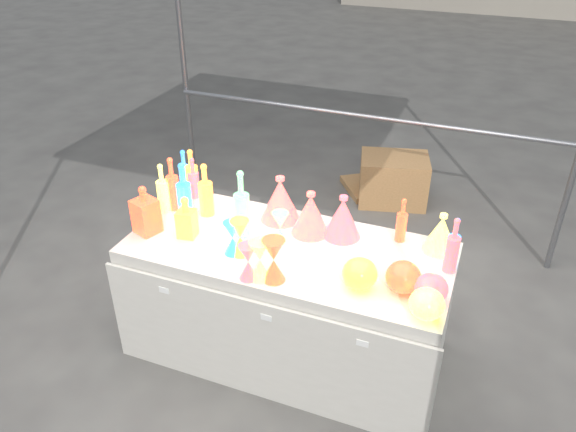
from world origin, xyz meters
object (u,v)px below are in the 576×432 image
at_px(bottle_0, 192,172).
at_px(globe_0, 360,275).
at_px(cardboard_box_closed, 393,180).
at_px(display_table, 287,301).
at_px(hourglass_0, 274,260).
at_px(decanter_0, 186,217).
at_px(lampshade_0, 311,213).

relative_size(bottle_0, globe_0, 1.75).
relative_size(cardboard_box_closed, globe_0, 3.29).
bearing_deg(bottle_0, display_table, -24.28).
height_order(display_table, globe_0, globe_0).
xyz_separation_m(cardboard_box_closed, hourglass_0, (-0.14, -2.38, 0.66)).
bearing_deg(cardboard_box_closed, bottle_0, -134.03).
xyz_separation_m(cardboard_box_closed, decanter_0, (-0.76, -2.18, 0.66)).
bearing_deg(decanter_0, hourglass_0, -26.36).
height_order(decanter_0, lampshade_0, lampshade_0).
bearing_deg(hourglass_0, globe_0, 13.56).
relative_size(cardboard_box_closed, bottle_0, 1.88).
distance_m(display_table, bottle_0, 1.02).
distance_m(cardboard_box_closed, decanter_0, 2.40).
relative_size(bottle_0, lampshade_0, 1.20).
height_order(bottle_0, hourglass_0, bottle_0).
height_order(display_table, cardboard_box_closed, display_table).
distance_m(display_table, decanter_0, 0.77).
height_order(decanter_0, hourglass_0, decanter_0).
relative_size(hourglass_0, lampshade_0, 0.91).
bearing_deg(lampshade_0, cardboard_box_closed, 84.81).
bearing_deg(lampshade_0, hourglass_0, -93.97).
distance_m(cardboard_box_closed, hourglass_0, 2.47).
bearing_deg(hourglass_0, decanter_0, 162.19).
xyz_separation_m(bottle_0, globe_0, (1.26, -0.55, -0.08)).
relative_size(hourglass_0, globe_0, 1.34).
bearing_deg(bottle_0, cardboard_box_closed, 60.41).
distance_m(bottle_0, globe_0, 1.37).
height_order(hourglass_0, lampshade_0, lampshade_0).
bearing_deg(decanter_0, display_table, 0.62).
xyz_separation_m(bottle_0, lampshade_0, (0.86, -0.16, -0.03)).
relative_size(decanter_0, hourglass_0, 1.06).
bearing_deg(lampshade_0, bottle_0, 167.87).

